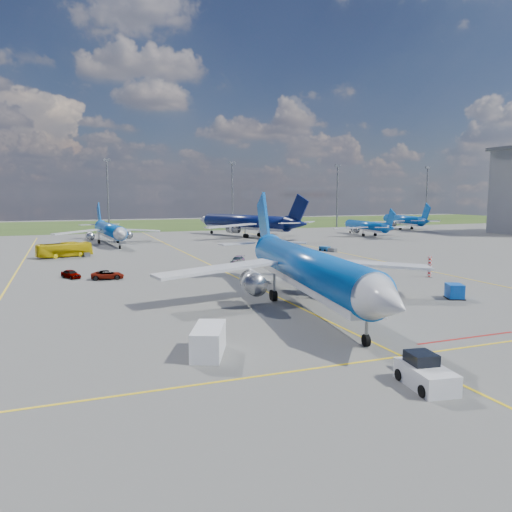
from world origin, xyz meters
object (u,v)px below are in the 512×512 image
object	(u,v)px
baggage_tug_w	(320,258)
baggage_tug_c	(86,254)
bg_jet_ene	(403,229)
service_van	(209,341)
warning_post	(430,267)
uld_container	(455,291)
baggage_tug_e	(327,249)
bg_jet_nnw	(110,244)
apron_bus	(64,250)
service_car_a	(71,274)
main_airliner	(305,305)
pushback_tug	(425,374)
bg_jet_ne	(366,236)
service_car_c	(238,260)
service_car_b	(108,275)
bg_jet_n	(246,237)

from	to	relation	value
baggage_tug_w	baggage_tug_c	size ratio (longest dim) A/B	1.31
bg_jet_ene	service_van	xyz separation A→B (m)	(-99.71, -107.91, 1.06)
warning_post	baggage_tug_c	bearing A→B (deg)	135.49
uld_container	baggage_tug_e	distance (m)	48.73
bg_jet_nnw	apron_bus	bearing A→B (deg)	-118.84
bg_jet_nnw	service_car_a	xyz separation A→B (m)	(-9.50, -49.39, 0.62)
warning_post	service_car_a	bearing A→B (deg)	160.04
main_airliner	service_van	size ratio (longest dim) A/B	9.37
pushback_tug	uld_container	bearing A→B (deg)	52.29
warning_post	service_car_a	size ratio (longest dim) A/B	0.82
baggage_tug_w	bg_jet_nnw	bearing A→B (deg)	138.88
bg_jet_ne	baggage_tug_c	distance (m)	80.98
bg_jet_ene	service_car_c	world-z (taller)	bg_jet_ene
uld_container	service_car_b	xyz separation A→B (m)	(-35.97, 27.84, -0.21)
bg_jet_ne	service_van	xyz separation A→B (m)	(-72.00, -88.57, 1.06)
pushback_tug	baggage_tug_c	size ratio (longest dim) A/B	1.37
bg_jet_ne	bg_jet_ene	world-z (taller)	bg_jet_ene
warning_post	bg_jet_ene	world-z (taller)	bg_jet_ene
service_van	service_car_b	world-z (taller)	service_van
warning_post	main_airliner	bearing A→B (deg)	-157.94
bg_jet_ene	bg_jet_nnw	bearing A→B (deg)	20.55
bg_jet_ne	main_airliner	xyz separation A→B (m)	(-57.76, -76.16, 0.00)
warning_post	baggage_tug_c	world-z (taller)	warning_post
main_airliner	warning_post	bearing A→B (deg)	30.40
uld_container	baggage_tug_c	distance (m)	68.79
bg_jet_ene	service_car_a	distance (m)	128.22
service_car_c	service_car_a	bearing A→B (deg)	-133.04
apron_bus	baggage_tug_c	size ratio (longest dim) A/B	2.32
warning_post	bg_jet_ne	bearing A→B (deg)	63.56
service_van	main_airliner	bearing A→B (deg)	64.21
bg_jet_n	main_airliner	xyz separation A→B (m)	(-23.85, -85.16, 0.00)
uld_container	baggage_tug_c	bearing A→B (deg)	147.60
baggage_tug_e	main_airliner	bearing A→B (deg)	-139.11
service_car_b	pushback_tug	bearing A→B (deg)	-157.43
uld_container	service_car_c	bearing A→B (deg)	134.96
bg_jet_n	service_car_a	xyz separation A→B (m)	(-47.14, -57.55, 0.62)
bg_jet_n	bg_jet_ne	size ratio (longest dim) A/B	1.46
service_van	baggage_tug_w	xyz separation A→B (m)	(32.87, 43.59, -0.47)
apron_bus	baggage_tug_e	distance (m)	52.42
bg_jet_ene	uld_container	distance (m)	119.68
bg_jet_ne	service_car_b	size ratio (longest dim) A/B	6.78
bg_jet_ne	baggage_tug_w	xyz separation A→B (m)	(-39.13, -44.97, 0.58)
main_airliner	baggage_tug_c	world-z (taller)	main_airliner
bg_jet_nnw	baggage_tug_w	distance (m)	56.13
main_airliner	baggage_tug_c	bearing A→B (deg)	118.73
warning_post	bg_jet_nnw	bearing A→B (deg)	120.05
bg_jet_ene	main_airliner	distance (m)	128.17
bg_jet_nnw	bg_jet_n	bearing A→B (deg)	7.20
pushback_tug	uld_container	world-z (taller)	pushback_tug
main_airliner	service_car_a	size ratio (longest dim) A/B	12.37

